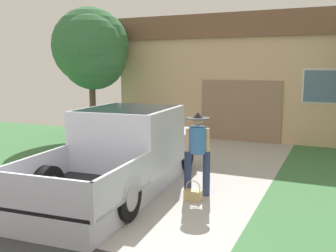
# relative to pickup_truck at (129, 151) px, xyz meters

# --- Properties ---
(pickup_truck) EXTENTS (2.28, 5.47, 1.70)m
(pickup_truck) POSITION_rel_pickup_truck_xyz_m (0.00, 0.00, 0.00)
(pickup_truck) COLOR silver
(pickup_truck) RESTS_ON ground
(person_with_hat) EXTENTS (0.48, 0.48, 1.69)m
(person_with_hat) POSITION_rel_pickup_truck_xyz_m (1.60, -0.06, 0.22)
(person_with_hat) COLOR navy
(person_with_hat) RESTS_ON ground
(handbag) EXTENTS (0.33, 0.18, 0.40)m
(handbag) POSITION_rel_pickup_truck_xyz_m (1.62, -0.35, -0.64)
(handbag) COLOR tan
(handbag) RESTS_ON ground
(house_with_garage) EXTENTS (9.51, 6.03, 4.40)m
(house_with_garage) POSITION_rel_pickup_truck_xyz_m (0.79, 8.95, 1.47)
(house_with_garage) COLOR #D8B18B
(house_with_garage) RESTS_ON ground
(neighbor_tree) EXTENTS (2.87, 2.98, 4.72)m
(neighbor_tree) POSITION_rel_pickup_truck_xyz_m (-4.17, 4.65, 2.44)
(neighbor_tree) COLOR brown
(neighbor_tree) RESTS_ON ground
(wheeled_trash_bin) EXTENTS (0.60, 0.72, 1.01)m
(wheeled_trash_bin) POSITION_rel_pickup_truck_xyz_m (-3.04, 5.51, -0.21)
(wheeled_trash_bin) COLOR navy
(wheeled_trash_bin) RESTS_ON ground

